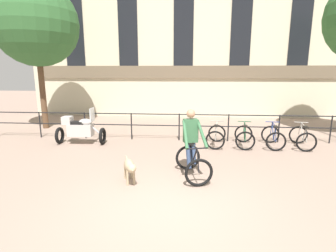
{
  "coord_description": "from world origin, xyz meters",
  "views": [
    {
      "loc": [
        0.36,
        -4.71,
        2.64
      ],
      "look_at": [
        -0.25,
        2.86,
        1.05
      ],
      "focal_mm": 28.0,
      "sensor_mm": 36.0,
      "label": 1
    }
  ],
  "objects": [
    {
      "name": "ground_plane",
      "position": [
        0.0,
        0.0,
        0.0
      ],
      "size": [
        60.0,
        60.0,
        0.0
      ],
      "primitive_type": "plane",
      "color": "gray"
    },
    {
      "name": "canal_railing",
      "position": [
        -0.0,
        5.2,
        0.71
      ],
      "size": [
        15.05,
        0.05,
        1.05
      ],
      "color": "black",
      "rests_on": "ground_plane"
    },
    {
      "name": "building_facade",
      "position": [
        0.0,
        10.99,
        5.05
      ],
      "size": [
        18.0,
        0.72,
        10.15
      ],
      "color": "beige",
      "rests_on": "ground_plane"
    },
    {
      "name": "cyclist_with_bike",
      "position": [
        0.45,
        1.7,
        0.76
      ],
      "size": [
        0.94,
        1.3,
        1.7
      ],
      "rotation": [
        0.0,
        0.0,
        0.24
      ],
      "color": "black",
      "rests_on": "ground_plane"
    },
    {
      "name": "dog",
      "position": [
        -1.03,
        1.1,
        0.41
      ],
      "size": [
        0.48,
        0.98,
        0.59
      ],
      "rotation": [
        0.0,
        0.0,
        0.38
      ],
      "color": "tan",
      "rests_on": "ground_plane"
    },
    {
      "name": "parked_motorcycle",
      "position": [
        -3.61,
        4.38,
        0.56
      ],
      "size": [
        1.75,
        0.66,
        1.35
      ],
      "rotation": [
        0.0,
        0.0,
        1.6
      ],
      "color": "black",
      "rests_on": "ground_plane"
    },
    {
      "name": "parked_bicycle_near_lamp",
      "position": [
        1.36,
        4.54,
        0.36
      ],
      "size": [
        0.83,
        1.2,
        0.86
      ],
      "rotation": [
        0.0,
        0.0,
        2.98
      ],
      "color": "black",
      "rests_on": "ground_plane"
    },
    {
      "name": "parked_bicycle_mid_left",
      "position": [
        2.36,
        4.54,
        0.36
      ],
      "size": [
        0.81,
        1.19,
        0.86
      ],
      "rotation": [
        0.0,
        0.0,
        3.0
      ],
      "color": "black",
      "rests_on": "ground_plane"
    },
    {
      "name": "parked_bicycle_mid_right",
      "position": [
        3.35,
        4.54,
        0.36
      ],
      "size": [
        0.79,
        1.18,
        0.86
      ],
      "rotation": [
        0.0,
        0.0,
        3.02
      ],
      "color": "black",
      "rests_on": "ground_plane"
    },
    {
      "name": "parked_bicycle_far_end",
      "position": [
        4.35,
        4.54,
        0.36
      ],
      "size": [
        0.81,
        1.19,
        0.86
      ],
      "rotation": [
        0.0,
        0.0,
        3.0
      ],
      "color": "black",
      "rests_on": "ground_plane"
    },
    {
      "name": "tree_canalside_left",
      "position": [
        -6.39,
        6.95,
        4.66
      ],
      "size": [
        3.67,
        3.67,
        6.51
      ],
      "color": "brown",
      "rests_on": "ground_plane"
    }
  ]
}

